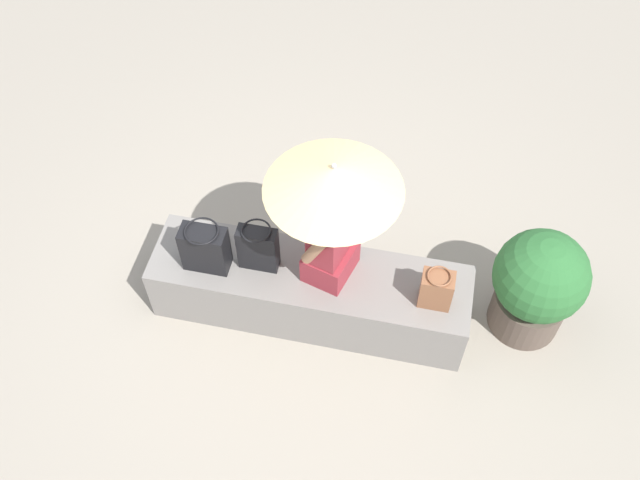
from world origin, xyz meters
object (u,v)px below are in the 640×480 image
at_px(parasol, 334,179).
at_px(handbag_black, 205,248).
at_px(person_seated, 331,235).
at_px(tote_bag_canvas, 436,289).
at_px(shoulder_bag_spare, 258,248).
at_px(planter_near, 538,284).

xyz_separation_m(parasol, handbag_black, (-0.83, -0.12, -0.75)).
height_order(person_seated, tote_bag_canvas, person_seated).
bearing_deg(shoulder_bag_spare, planter_near, 7.11).
bearing_deg(tote_bag_canvas, shoulder_bag_spare, 177.64).
height_order(person_seated, parasol, parasol).
relative_size(person_seated, parasol, 0.85).
height_order(tote_bag_canvas, planter_near, planter_near).
height_order(person_seated, handbag_black, person_seated).
relative_size(person_seated, handbag_black, 2.40).
bearing_deg(parasol, handbag_black, -171.85).
xyz_separation_m(person_seated, tote_bag_canvas, (0.71, -0.10, -0.24)).
bearing_deg(person_seated, tote_bag_canvas, -7.93).
relative_size(person_seated, tote_bag_canvas, 3.03).
distance_m(person_seated, parasol, 0.55).
bearing_deg(parasol, tote_bag_canvas, -7.68).
bearing_deg(person_seated, planter_near, 7.49).
distance_m(handbag_black, planter_near, 2.23).
relative_size(parasol, handbag_black, 2.82).
bearing_deg(shoulder_bag_spare, tote_bag_canvas, -2.36).
bearing_deg(planter_near, shoulder_bag_spare, -172.89).
height_order(handbag_black, planter_near, planter_near).
bearing_deg(planter_near, handbag_black, -172.10).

